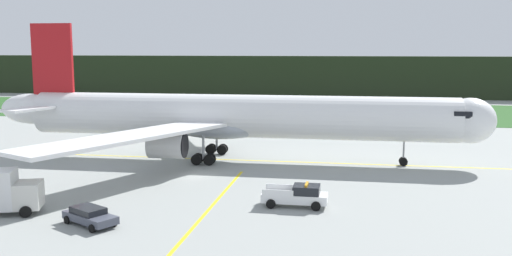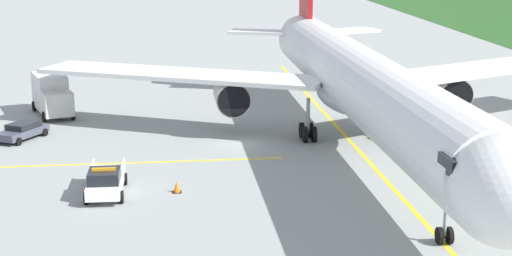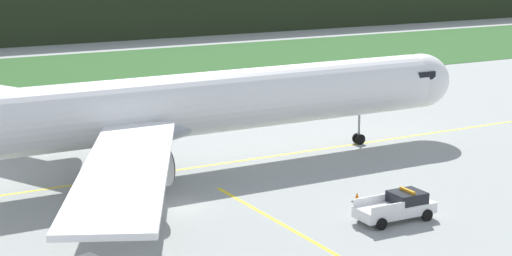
{
  "view_description": "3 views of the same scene",
  "coord_description": "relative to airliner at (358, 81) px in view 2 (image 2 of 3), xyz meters",
  "views": [
    {
      "loc": [
        15.75,
        -52.81,
        12.73
      ],
      "look_at": [
        5.05,
        7.27,
        3.94
      ],
      "focal_mm": 39.28,
      "sensor_mm": 36.0,
      "label": 1
    },
    {
      "loc": [
        57.98,
        -4.81,
        15.49
      ],
      "look_at": [
        7.88,
        0.52,
        3.1
      ],
      "focal_mm": 55.9,
      "sensor_mm": 36.0,
      "label": 2
    },
    {
      "loc": [
        -20.76,
        -48.86,
        17.51
      ],
      "look_at": [
        6.19,
        0.39,
        4.73
      ],
      "focal_mm": 58.21,
      "sensor_mm": 36.0,
      "label": 3
    }
  ],
  "objects": [
    {
      "name": "apron_cone",
      "position": [
        9.2,
        -13.31,
        -4.62
      ],
      "size": [
        0.56,
        0.56,
        0.71
      ],
      "color": "black",
      "rests_on": "ground"
    },
    {
      "name": "ops_pickup_truck",
      "position": [
        9.29,
        -17.58,
        -4.06
      ],
      "size": [
        5.29,
        2.33,
        1.94
      ],
      "color": "white",
      "rests_on": "ground"
    },
    {
      "name": "airliner",
      "position": [
        0.0,
        0.0,
        0.0
      ],
      "size": [
        56.84,
        48.61,
        15.54
      ],
      "color": "silver",
      "rests_on": "ground"
    },
    {
      "name": "staff_car",
      "position": [
        -5.01,
        -24.98,
        -4.26
      ],
      "size": [
        4.76,
        3.76,
        1.3
      ],
      "color": "#444856",
      "rests_on": "ground"
    },
    {
      "name": "taxiway_centerline_spur",
      "position": [
        2.52,
        -23.54,
        -4.95
      ],
      "size": [
        0.7,
        35.41,
        0.01
      ],
      "primitive_type": "cube",
      "rotation": [
        0.0,
        0.0,
        1.58
      ],
      "color": "yellow",
      "rests_on": "ground"
    },
    {
      "name": "ground",
      "position": [
        -2.05,
        -8.58,
        -4.96
      ],
      "size": [
        320.0,
        320.0,
        0.0
      ],
      "primitive_type": "plane",
      "color": "gray"
    },
    {
      "name": "catering_truck",
      "position": [
        -13.33,
        -23.87,
        -3.14
      ],
      "size": [
        6.76,
        4.39,
        3.63
      ],
      "color": "beige",
      "rests_on": "ground"
    },
    {
      "name": "taxiway_centerline_main",
      "position": [
        0.83,
        0.01,
        -4.95
      ],
      "size": [
        76.56,
        1.17,
        0.01
      ],
      "primitive_type": "cube",
      "rotation": [
        0.0,
        0.0,
        0.01
      ],
      "color": "yellow",
      "rests_on": "ground"
    }
  ]
}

